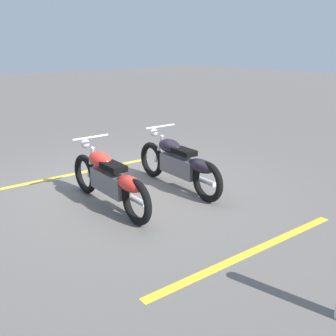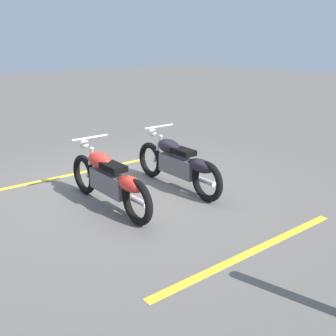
# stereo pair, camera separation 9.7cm
# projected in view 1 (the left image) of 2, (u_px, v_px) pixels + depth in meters

# --- Properties ---
(ground_plane) EXTENTS (60.00, 60.00, 0.00)m
(ground_plane) POSITION_uv_depth(u_px,v_px,m) (128.00, 188.00, 6.87)
(ground_plane) COLOR #66605B
(motorcycle_bright_foreground) EXTENTS (2.23, 0.62, 1.04)m
(motorcycle_bright_foreground) POSITION_uv_depth(u_px,v_px,m) (110.00, 180.00, 5.91)
(motorcycle_bright_foreground) COLOR black
(motorcycle_bright_foreground) RESTS_ON ground
(motorcycle_dark_foreground) EXTENTS (2.23, 0.62, 1.04)m
(motorcycle_dark_foreground) POSITION_uv_depth(u_px,v_px,m) (179.00, 164.00, 6.72)
(motorcycle_dark_foreground) COLOR black
(motorcycle_dark_foreground) RESTS_ON ground
(parking_stripe_near) EXTENTS (0.24, 3.20, 0.01)m
(parking_stripe_near) POSITION_uv_depth(u_px,v_px,m) (79.00, 173.00, 7.69)
(parking_stripe_near) COLOR yellow
(parking_stripe_near) RESTS_ON ground
(parking_stripe_mid) EXTENTS (0.24, 3.20, 0.01)m
(parking_stripe_mid) POSITION_uv_depth(u_px,v_px,m) (251.00, 252.00, 4.76)
(parking_stripe_mid) COLOR yellow
(parking_stripe_mid) RESTS_ON ground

